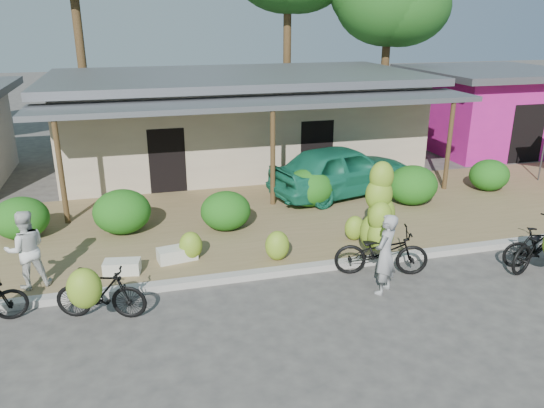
{
  "coord_description": "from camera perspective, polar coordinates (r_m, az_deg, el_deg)",
  "views": [
    {
      "loc": [
        -3.78,
        -7.84,
        5.26
      ],
      "look_at": [
        -0.81,
        3.18,
        1.2
      ],
      "focal_mm": 35.0,
      "sensor_mm": 36.0,
      "label": 1
    }
  ],
  "objects": [
    {
      "name": "ground",
      "position": [
        10.17,
        9.3,
        -11.85
      ],
      "size": [
        100.0,
        100.0,
        0.0
      ],
      "primitive_type": "plane",
      "color": "#403D3B",
      "rests_on": "ground"
    },
    {
      "name": "sack_near",
      "position": [
        12.01,
        -10.17,
        -5.3
      ],
      "size": [
        0.91,
        0.54,
        0.3
      ],
      "primitive_type": "cube",
      "rotation": [
        0.0,
        0.0,
        0.17
      ],
      "color": "silver",
      "rests_on": "sidewalk"
    },
    {
      "name": "shop_main",
      "position": [
        19.47,
        -3.68,
        9.09
      ],
      "size": [
        13.0,
        8.5,
        3.35
      ],
      "color": "#C0B091",
      "rests_on": "ground"
    },
    {
      "name": "bystander",
      "position": [
        11.52,
        -24.93,
        -4.46
      ],
      "size": [
        0.9,
        0.77,
        1.61
      ],
      "primitive_type": "imported",
      "rotation": [
        0.0,
        0.0,
        3.37
      ],
      "color": "silver",
      "rests_on": "sidewalk"
    },
    {
      "name": "hedge_2",
      "position": [
        13.42,
        -5.0,
        -0.73
      ],
      "size": [
        1.27,
        1.14,
        0.99
      ],
      "primitive_type": "ellipsoid",
      "color": "#186016",
      "rests_on": "sidewalk"
    },
    {
      "name": "vendor",
      "position": [
        10.71,
        12.09,
        -5.3
      ],
      "size": [
        0.72,
        0.7,
        1.67
      ],
      "primitive_type": "imported",
      "rotation": [
        0.0,
        0.0,
        3.84
      ],
      "color": "gray",
      "rests_on": "ground"
    },
    {
      "name": "bike_far_right",
      "position": [
        13.04,
        26.81,
        -3.93
      ],
      "size": [
        2.13,
        1.36,
        1.06
      ],
      "rotation": [
        0.0,
        0.0,
        1.93
      ],
      "color": "black",
      "rests_on": "ground"
    },
    {
      "name": "shop_pink",
      "position": [
        23.9,
        22.16,
        9.54
      ],
      "size": [
        6.0,
        6.0,
        3.25
      ],
      "color": "#C31E87",
      "rests_on": "ground"
    },
    {
      "name": "sidewalk",
      "position": [
        14.36,
        1.23,
        -1.64
      ],
      "size": [
        60.0,
        6.0,
        0.12
      ],
      "primitive_type": "cube",
      "color": "olive",
      "rests_on": "ground"
    },
    {
      "name": "teal_van",
      "position": [
        16.09,
        7.53,
        3.66
      ],
      "size": [
        4.83,
        2.93,
        1.54
      ],
      "primitive_type": "imported",
      "rotation": [
        0.0,
        0.0,
        1.83
      ],
      "color": "#186F51",
      "rests_on": "sidewalk"
    },
    {
      "name": "hedge_4",
      "position": [
        15.71,
        14.87,
        1.98
      ],
      "size": [
        1.45,
        1.3,
        1.13
      ],
      "primitive_type": "ellipsoid",
      "color": "#186016",
      "rests_on": "sidewalk"
    },
    {
      "name": "loose_banana_b",
      "position": [
        11.77,
        0.57,
        -4.49
      ],
      "size": [
        0.54,
        0.46,
        0.68
      ],
      "primitive_type": "ellipsoid",
      "color": "#76A82A",
      "rests_on": "sidewalk"
    },
    {
      "name": "hedge_0",
      "position": [
        14.2,
        -25.4,
        -1.39
      ],
      "size": [
        1.32,
        1.19,
        1.03
      ],
      "primitive_type": "ellipsoid",
      "color": "#186016",
      "rests_on": "sidewalk"
    },
    {
      "name": "loose_banana_c",
      "position": [
        12.96,
        8.88,
        -2.56
      ],
      "size": [
        0.49,
        0.41,
        0.61
      ],
      "primitive_type": "ellipsoid",
      "color": "#76A82A",
      "rests_on": "sidewalk"
    },
    {
      "name": "hedge_3",
      "position": [
        15.08,
        4.03,
        1.81
      ],
      "size": [
        1.4,
        1.26,
        1.09
      ],
      "primitive_type": "ellipsoid",
      "color": "#186016",
      "rests_on": "sidewalk"
    },
    {
      "name": "bike_center",
      "position": [
        11.63,
        11.56,
        -3.12
      ],
      "size": [
        2.1,
        1.45,
        2.36
      ],
      "rotation": [
        0.0,
        0.0,
        1.29
      ],
      "color": "black",
      "rests_on": "ground"
    },
    {
      "name": "loose_banana_a",
      "position": [
        11.95,
        -8.73,
        -4.43
      ],
      "size": [
        0.51,
        0.44,
        0.64
      ],
      "primitive_type": "ellipsoid",
      "color": "#76A82A",
      "rests_on": "sidewalk"
    },
    {
      "name": "sack_far",
      "position": [
        11.7,
        -15.82,
        -6.52
      ],
      "size": [
        0.8,
        0.5,
        0.28
      ],
      "primitive_type": "cube",
      "rotation": [
        0.0,
        0.0,
        -0.17
      ],
      "color": "silver",
      "rests_on": "sidewalk"
    },
    {
      "name": "curb",
      "position": [
        11.75,
        5.36,
        -6.7
      ],
      "size": [
        60.0,
        0.25,
        0.15
      ],
      "primitive_type": "cube",
      "color": "#A8A399",
      "rests_on": "ground"
    },
    {
      "name": "hedge_1",
      "position": [
        13.66,
        -15.83,
        -0.8
      ],
      "size": [
        1.42,
        1.28,
        1.11
      ],
      "primitive_type": "ellipsoid",
      "color": "#186016",
      "rests_on": "sidewalk"
    },
    {
      "name": "hedge_5",
      "position": [
        17.77,
        22.33,
        2.9
      ],
      "size": [
        1.24,
        1.11,
        0.96
      ],
      "primitive_type": "ellipsoid",
      "color": "#186016",
      "rests_on": "sidewalk"
    },
    {
      "name": "bike_left",
      "position": [
        10.1,
        -18.26,
        -9.0
      ],
      "size": [
        1.74,
        1.34,
        1.32
      ],
      "rotation": [
        0.0,
        0.0,
        1.27
      ],
      "color": "black",
      "rests_on": "ground"
    }
  ]
}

